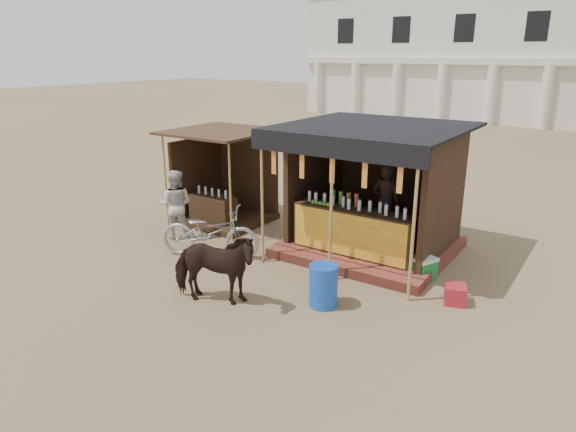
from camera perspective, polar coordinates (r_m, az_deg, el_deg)
The scene contains 10 objects.
ground at distance 9.42m, azimuth -5.50°, elevation -8.86°, with size 120.00×120.00×0.00m, color #846B4C.
main_stall at distance 11.22m, azimuth 9.34°, elevation 1.04°, with size 3.60×3.61×2.78m.
secondary_stall at distance 13.38m, azimuth -7.38°, elevation 3.05°, with size 2.40×2.40×2.38m.
cow at distance 8.96m, azimuth -8.29°, elevation -5.74°, with size 0.72×1.58×1.33m, color black.
motorbike at distance 11.04m, azimuth -8.66°, elevation -1.77°, with size 0.74×2.13×1.12m, color #97989F.
bystander at distance 12.25m, azimuth -12.36°, elevation 1.26°, with size 0.80×0.62×1.64m, color #BABAB4.
blue_barrel at distance 8.93m, azimuth 3.93°, elevation -7.73°, with size 0.50×0.50×0.75m, color #174AB1.
red_crate at distance 9.54m, azimuth 18.09°, elevation -8.26°, with size 0.35×0.40×0.33m, color #A41B26.
cooler at distance 10.35m, azimuth 14.27°, elevation -5.43°, with size 0.77×0.67×0.46m.
background_building at distance 37.16m, azimuth 23.33°, elevation 15.99°, with size 26.00×7.45×8.18m.
Camera 1 is at (5.42, -6.46, 4.20)m, focal length 32.00 mm.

